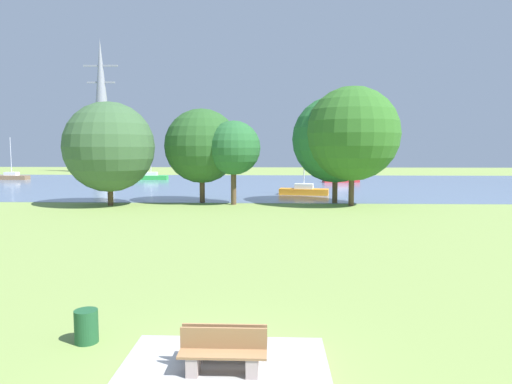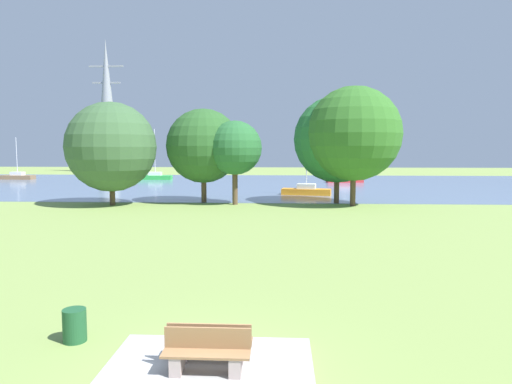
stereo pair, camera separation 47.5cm
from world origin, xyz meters
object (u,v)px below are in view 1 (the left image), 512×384
Objects in this scene: sailboat_orange at (304,190)px; tree_east_near at (109,147)px; tree_west_near at (233,148)px; electricity_pylon at (102,106)px; bench_facing_water at (225,345)px; tree_west_far at (336,139)px; tree_mid_shore at (202,146)px; litter_bin at (86,326)px; tree_east_far at (352,134)px; sailboat_green at (151,177)px; sailboat_red at (341,179)px; bench_facing_inland at (223,356)px; sailboat_brown at (12,177)px.

sailboat_orange is 19.09m from tree_east_near.
electricity_pylon is at bearing 120.38° from tree_west_near.
bench_facing_water is 0.20× the size of tree_west_far.
tree_mid_shore is (-9.07, -6.86, 4.35)m from sailboat_orange.
sailboat_orange is 12.17m from tree_mid_shore.
litter_bin is 28.02m from tree_west_near.
sailboat_green is at bearing 128.98° from tree_east_far.
tree_west_far is at bearing 9.14° from tree_west_near.
sailboat_red is (26.89, -4.12, 0.00)m from sailboat_green.
sailboat_green is 0.30× the size of electricity_pylon.
sailboat_orange is (20.85, -21.28, -0.01)m from sailboat_green.
tree_west_near reaches higher than bench_facing_inland.
sailboat_green is at bearing 134.42° from sailboat_orange.
tree_east_far is at bearing -57.39° from tree_west_far.
tree_east_far is at bearing -96.16° from sailboat_red.
bench_facing_inland is 0.27× the size of sailboat_orange.
sailboat_red is 34.73m from tree_east_near.
sailboat_brown is at bearing 140.52° from tree_west_near.
tree_east_near reaches higher than sailboat_orange.
sailboat_brown is (-37.11, 57.45, -0.02)m from bench_facing_water.
tree_east_near is 1.05× the size of tree_mid_shore.
tree_mid_shore reaches higher than sailboat_red.
tree_mid_shore is (11.78, -28.14, 4.34)m from sailboat_green.
tree_east_far is at bearing -2.16° from tree_west_near.
litter_bin is at bearing -104.31° from sailboat_red.
tree_east_far is (9.55, -0.36, 1.13)m from tree_west_near.
electricity_pylon reaches higher than sailboat_green.
tree_mid_shore reaches higher than sailboat_brown.
bench_facing_inland is at bearing -25.06° from litter_bin.
tree_east_near is (4.67, -30.47, 4.26)m from sailboat_green.
sailboat_red is at bearing 57.83° from tree_mid_shore.
tree_east_far reaches higher than tree_east_near.
sailboat_green is 29.79m from sailboat_orange.
tree_west_near is (-2.28, 29.30, 4.17)m from bench_facing_inland.
tree_east_near is (-12.18, 27.74, 4.25)m from bench_facing_water.
tree_east_far is (12.34, -1.67, 0.97)m from tree_mid_shore.
litter_bin is at bearing -92.48° from tree_west_near.
electricity_pylon is (-30.89, 78.10, 11.80)m from bench_facing_inland.
electricity_pylon is (-27.41, 76.47, 11.87)m from litter_bin.
tree_east_far is 0.39× the size of electricity_pylon.
sailboat_brown is at bearing 120.83° from litter_bin.
sailboat_green is 30.82m from tree_mid_shore.
sailboat_brown reaches higher than litter_bin.
tree_east_far reaches higher than bench_facing_water.
bench_facing_water is at bearing 90.00° from bench_facing_inland.
tree_mid_shore is 0.88× the size of tree_west_far.
tree_mid_shore reaches higher than tree_west_near.
litter_bin is 0.03× the size of electricity_pylon.
bench_facing_water is 2.25× the size of litter_bin.
tree_west_near is at bearing 87.52° from litter_bin.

